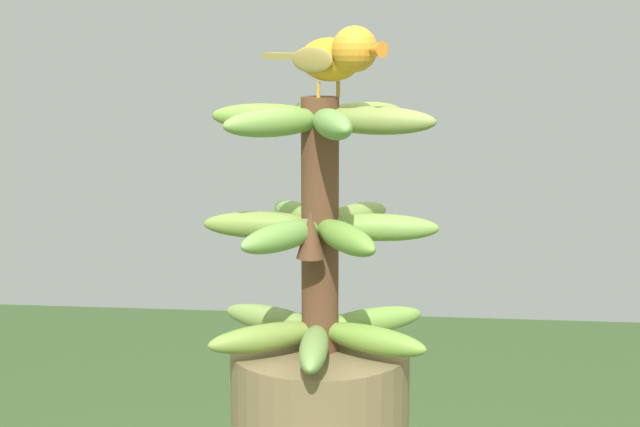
# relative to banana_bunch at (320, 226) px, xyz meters

# --- Properties ---
(banana_bunch) EXTENTS (0.32, 0.31, 0.33)m
(banana_bunch) POSITION_rel_banana_bunch_xyz_m (0.00, 0.00, 0.00)
(banana_bunch) COLOR brown
(banana_bunch) RESTS_ON banana_tree
(perched_bird) EXTENTS (0.17, 0.17, 0.09)m
(perched_bird) POSITION_rel_banana_bunch_xyz_m (-0.02, -0.02, 0.22)
(perched_bird) COLOR #C68933
(perched_bird) RESTS_ON banana_bunch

